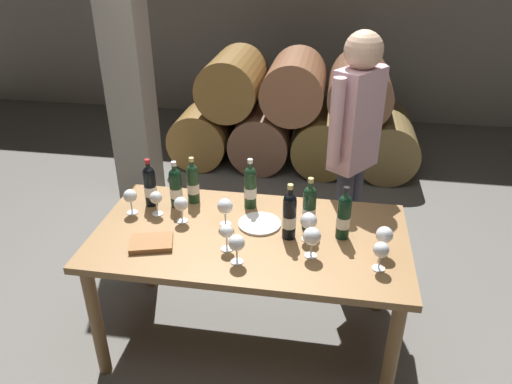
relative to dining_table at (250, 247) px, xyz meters
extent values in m
plane|color=#66635E|center=(0.00, 0.00, -0.67)|extent=(14.00, 14.00, 0.00)
cube|color=gray|center=(0.00, 4.20, 0.73)|extent=(10.00, 0.24, 2.80)
cylinder|color=brown|center=(-0.95, 2.60, -0.37)|extent=(0.60, 0.90, 0.60)
cylinder|color=brown|center=(-0.32, 2.60, -0.37)|extent=(0.60, 0.90, 0.60)
cylinder|color=brown|center=(0.31, 2.60, -0.37)|extent=(0.60, 0.90, 0.60)
cylinder|color=brown|center=(0.95, 2.60, -0.37)|extent=(0.60, 0.90, 0.60)
cylinder|color=brown|center=(-0.63, 2.60, 0.18)|extent=(0.60, 0.90, 0.60)
cylinder|color=brown|center=(0.00, 2.60, 0.18)|extent=(0.60, 0.90, 0.60)
cylinder|color=brown|center=(0.63, 2.60, 0.18)|extent=(0.60, 0.90, 0.60)
cube|color=gray|center=(-1.30, 1.60, 0.63)|extent=(0.32, 0.32, 2.60)
cube|color=olive|center=(0.00, 0.00, 0.07)|extent=(1.70, 0.90, 0.04)
cylinder|color=olive|center=(-0.77, -0.39, -0.31)|extent=(0.07, 0.07, 0.72)
cylinder|color=olive|center=(0.77, -0.39, -0.31)|extent=(0.07, 0.07, 0.72)
cylinder|color=olive|center=(-0.77, 0.39, -0.31)|extent=(0.07, 0.07, 0.72)
cylinder|color=olive|center=(0.77, 0.39, -0.31)|extent=(0.07, 0.07, 0.72)
cylinder|color=black|center=(-0.64, 0.22, 0.19)|extent=(0.07, 0.07, 0.21)
sphere|color=black|center=(-0.64, 0.22, 0.30)|extent=(0.07, 0.07, 0.07)
cylinder|color=black|center=(-0.64, 0.22, 0.33)|extent=(0.03, 0.03, 0.07)
cylinder|color=#B21E23|center=(-0.64, 0.22, 0.38)|extent=(0.03, 0.03, 0.02)
cylinder|color=silver|center=(-0.64, 0.22, 0.18)|extent=(0.07, 0.07, 0.06)
cylinder|color=black|center=(0.49, 0.05, 0.20)|extent=(0.07, 0.07, 0.21)
sphere|color=black|center=(0.49, 0.05, 0.31)|extent=(0.07, 0.07, 0.07)
cylinder|color=black|center=(0.49, 0.05, 0.34)|extent=(0.03, 0.03, 0.07)
cylinder|color=black|center=(0.49, 0.05, 0.38)|extent=(0.03, 0.03, 0.02)
cylinder|color=silver|center=(0.49, 0.05, 0.19)|extent=(0.07, 0.07, 0.06)
cylinder|color=black|center=(-0.48, 0.23, 0.19)|extent=(0.07, 0.07, 0.20)
sphere|color=black|center=(-0.48, 0.23, 0.30)|extent=(0.07, 0.07, 0.07)
cylinder|color=black|center=(-0.48, 0.23, 0.33)|extent=(0.03, 0.03, 0.06)
cylinder|color=silver|center=(-0.48, 0.23, 0.37)|extent=(0.03, 0.03, 0.02)
cylinder|color=silver|center=(-0.48, 0.23, 0.18)|extent=(0.07, 0.07, 0.06)
cylinder|color=black|center=(0.21, 0.00, 0.20)|extent=(0.07, 0.07, 0.22)
sphere|color=black|center=(0.21, 0.00, 0.32)|extent=(0.07, 0.07, 0.07)
cylinder|color=black|center=(0.21, 0.00, 0.35)|extent=(0.03, 0.03, 0.07)
cylinder|color=tan|center=(0.21, 0.00, 0.40)|extent=(0.03, 0.03, 0.03)
cylinder|color=silver|center=(0.21, 0.00, 0.19)|extent=(0.07, 0.07, 0.07)
cylinder|color=#19381E|center=(-0.40, 0.30, 0.19)|extent=(0.07, 0.07, 0.20)
sphere|color=#19381E|center=(-0.40, 0.30, 0.30)|extent=(0.07, 0.07, 0.07)
cylinder|color=#19381E|center=(-0.40, 0.30, 0.33)|extent=(0.03, 0.03, 0.06)
cylinder|color=tan|center=(-0.40, 0.30, 0.37)|extent=(0.03, 0.03, 0.02)
cylinder|color=silver|center=(-0.40, 0.30, 0.18)|extent=(0.07, 0.07, 0.06)
cylinder|color=#19381E|center=(-0.05, 0.29, 0.20)|extent=(0.07, 0.07, 0.22)
sphere|color=#19381E|center=(-0.05, 0.29, 0.31)|extent=(0.07, 0.07, 0.07)
cylinder|color=#19381E|center=(-0.05, 0.29, 0.34)|extent=(0.03, 0.03, 0.07)
cylinder|color=silver|center=(-0.05, 0.29, 0.39)|extent=(0.03, 0.03, 0.02)
cylinder|color=silver|center=(-0.05, 0.29, 0.19)|extent=(0.07, 0.07, 0.07)
cylinder|color=#19381E|center=(0.31, 0.11, 0.20)|extent=(0.07, 0.07, 0.22)
sphere|color=#19381E|center=(0.31, 0.11, 0.31)|extent=(0.07, 0.07, 0.07)
cylinder|color=#19381E|center=(0.31, 0.11, 0.34)|extent=(0.03, 0.03, 0.07)
cylinder|color=tan|center=(0.31, 0.11, 0.39)|extent=(0.03, 0.03, 0.02)
cylinder|color=silver|center=(0.31, 0.11, 0.19)|extent=(0.07, 0.07, 0.06)
cylinder|color=white|center=(0.69, -0.08, 0.09)|extent=(0.06, 0.06, 0.00)
cylinder|color=white|center=(0.69, -0.08, 0.13)|extent=(0.01, 0.01, 0.07)
sphere|color=white|center=(0.69, -0.08, 0.21)|extent=(0.09, 0.09, 0.09)
cylinder|color=white|center=(-0.40, 0.06, 0.09)|extent=(0.06, 0.06, 0.00)
cylinder|color=white|center=(-0.40, 0.06, 0.13)|extent=(0.01, 0.01, 0.07)
sphere|color=white|center=(-0.40, 0.06, 0.21)|extent=(0.08, 0.08, 0.08)
cylinder|color=white|center=(0.67, -0.21, 0.09)|extent=(0.06, 0.06, 0.00)
cylinder|color=white|center=(0.67, -0.21, 0.13)|extent=(0.01, 0.01, 0.07)
sphere|color=white|center=(0.67, -0.21, 0.20)|extent=(0.08, 0.08, 0.08)
cylinder|color=white|center=(0.31, -0.01, 0.09)|extent=(0.06, 0.06, 0.00)
cylinder|color=white|center=(0.31, -0.01, 0.13)|extent=(0.01, 0.01, 0.07)
sphere|color=white|center=(0.31, -0.01, 0.21)|extent=(0.09, 0.09, 0.09)
cylinder|color=white|center=(-0.15, 0.07, 0.09)|extent=(0.06, 0.06, 0.00)
cylinder|color=white|center=(-0.15, 0.07, 0.13)|extent=(0.01, 0.01, 0.07)
sphere|color=white|center=(-0.15, 0.07, 0.21)|extent=(0.09, 0.09, 0.09)
cylinder|color=white|center=(-0.56, 0.11, 0.09)|extent=(0.06, 0.06, 0.00)
cylinder|color=white|center=(-0.56, 0.11, 0.13)|extent=(0.01, 0.01, 0.07)
sphere|color=white|center=(-0.56, 0.11, 0.20)|extent=(0.07, 0.07, 0.07)
cylinder|color=white|center=(-0.02, -0.26, 0.09)|extent=(0.06, 0.06, 0.00)
cylinder|color=white|center=(-0.02, -0.26, 0.13)|extent=(0.01, 0.01, 0.07)
sphere|color=white|center=(-0.02, -0.26, 0.21)|extent=(0.08, 0.08, 0.08)
cylinder|color=white|center=(0.34, -0.15, 0.09)|extent=(0.06, 0.06, 0.00)
cylinder|color=white|center=(0.34, -0.15, 0.13)|extent=(0.01, 0.01, 0.07)
sphere|color=white|center=(0.34, -0.15, 0.21)|extent=(0.09, 0.09, 0.09)
cylinder|color=white|center=(-0.09, -0.16, 0.09)|extent=(0.06, 0.06, 0.00)
cylinder|color=white|center=(-0.09, -0.16, 0.13)|extent=(0.01, 0.01, 0.07)
sphere|color=white|center=(-0.09, -0.16, 0.20)|extent=(0.07, 0.07, 0.07)
cylinder|color=white|center=(-0.71, 0.10, 0.09)|extent=(0.06, 0.06, 0.00)
cylinder|color=white|center=(-0.71, 0.10, 0.13)|extent=(0.01, 0.01, 0.07)
sphere|color=white|center=(-0.71, 0.10, 0.20)|extent=(0.08, 0.08, 0.08)
cube|color=#936038|center=(-0.49, -0.19, 0.11)|extent=(0.26, 0.21, 0.03)
cylinder|color=white|center=(0.04, 0.10, 0.10)|extent=(0.24, 0.24, 0.01)
cylinder|color=#383842|center=(0.57, 0.79, -0.24)|extent=(0.11, 0.11, 0.85)
cylinder|color=#383842|center=(0.51, 0.71, -0.24)|extent=(0.11, 0.11, 0.85)
cube|color=#CC9EA8|center=(0.54, 0.75, 0.51)|extent=(0.33, 0.36, 0.64)
cylinder|color=#CC9EA8|center=(0.67, 0.92, 0.54)|extent=(0.08, 0.08, 0.54)
cylinder|color=#CC9EA8|center=(0.42, 0.58, 0.54)|extent=(0.08, 0.08, 0.54)
sphere|color=tan|center=(0.54, 0.75, 0.93)|extent=(0.23, 0.23, 0.23)
camera|label=1|loc=(0.39, -2.19, 1.55)|focal=34.32mm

